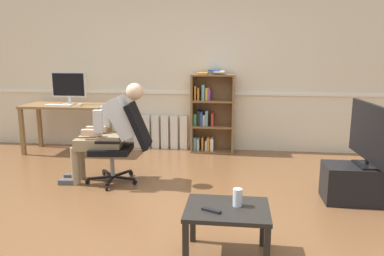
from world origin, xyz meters
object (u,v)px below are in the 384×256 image
keyboard (58,105)px  tv_screen (370,134)px  computer_desk (66,112)px  imac_monitor (69,86)px  person_seated (109,130)px  coffee_table (227,215)px  tv_stand (365,184)px  radiator (160,132)px  drinking_glass (237,197)px  computer_mouse (79,105)px  bookshelf (210,114)px  office_chair (124,140)px  spare_remote (211,210)px

keyboard → tv_screen: size_ratio=0.42×
computer_desk → keyboard: bearing=-108.4°
imac_monitor → person_seated: 1.80m
coffee_table → tv_stand: bearing=42.1°
radiator → drinking_glass: 3.42m
computer_desk → tv_screen: size_ratio=1.31×
tv_stand → computer_mouse: bearing=158.9°
keyboard → tv_stand: (4.05, -1.42, -0.57)m
bookshelf → office_chair: 1.81m
tv_screen → radiator: bearing=49.7°
bookshelf → office_chair: bearing=-120.4°
computer_desk → drinking_glass: computer_desk is taller
tv_screen → imac_monitor: bearing=64.2°
person_seated → bookshelf: bearing=139.9°
tv_screen → drinking_glass: bearing=129.3°
person_seated → drinking_glass: size_ratio=8.83×
computer_desk → imac_monitor: imac_monitor is taller
keyboard → drinking_glass: keyboard is taller
tv_stand → drinking_glass: 1.83m
bookshelf → coffee_table: size_ratio=2.05×
tv_screen → spare_remote: bearing=128.3°
computer_desk → tv_stand: computer_desk is taller
keyboard → imac_monitor: bearing=69.8°
imac_monitor → tv_stand: bearing=-22.4°
imac_monitor → spare_remote: (2.45, -2.99, -0.63)m
computer_desk → tv_screen: 4.30m
keyboard → person_seated: person_seated is taller
computer_desk → person_seated: size_ratio=1.06×
keyboard → person_seated: (1.19, -1.14, -0.12)m
computer_mouse → spare_remote: size_ratio=0.67×
computer_mouse → coffee_table: 3.59m
computer_mouse → tv_stand: bearing=-21.1°
person_seated → spare_remote: 2.13m
bookshelf → tv_stand: size_ratio=1.55×
spare_remote → tv_stand: bearing=157.4°
computer_desk → person_seated: bearing=-48.2°
person_seated → drinking_glass: (1.53, -1.51, -0.17)m
tv_screen → computer_desk: bearing=65.3°
imac_monitor → person_seated: imac_monitor is taller
person_seated → coffee_table: bearing=37.7°
coffee_table → bookshelf: bearing=96.7°
keyboard → tv_stand: keyboard is taller
computer_desk → computer_mouse: size_ratio=12.83×
imac_monitor → computer_mouse: 0.41m
bookshelf → office_chair: (-0.91, -1.56, -0.08)m
computer_desk → coffee_table: size_ratio=2.03×
computer_desk → keyboard: (-0.05, -0.14, 0.12)m
computer_desk → tv_screen: (4.00, -1.56, 0.09)m
computer_desk → keyboard: keyboard is taller
radiator → spare_remote: 3.48m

